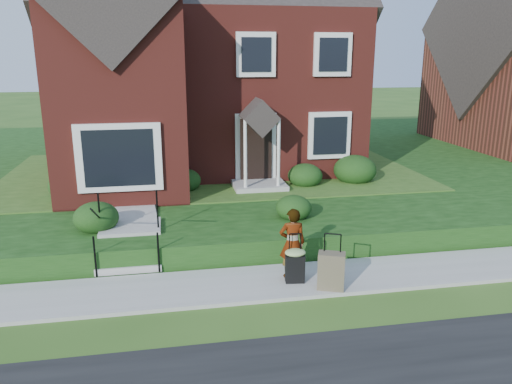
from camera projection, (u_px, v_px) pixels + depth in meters
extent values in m
plane|color=#2D5119|center=(251.00, 286.00, 10.27)|extent=(120.00, 120.00, 0.00)
cube|color=#9E9B93|center=(251.00, 284.00, 10.26)|extent=(60.00, 1.60, 0.08)
cube|color=#14340E|center=(300.00, 159.00, 21.23)|extent=(44.00, 20.00, 0.60)
cube|color=#9E9B93|center=(136.00, 197.00, 14.41)|extent=(1.20, 6.00, 0.06)
cube|color=maroon|center=(206.00, 90.00, 18.88)|extent=(10.00, 8.00, 5.40)
cube|color=maroon|center=(119.00, 103.00, 13.84)|extent=(3.60, 2.40, 5.40)
cube|color=silver|center=(119.00, 157.00, 13.10)|extent=(2.20, 0.30, 1.80)
cube|color=black|center=(256.00, 152.00, 15.68)|extent=(1.00, 0.12, 2.10)
cube|color=black|center=(329.00, 135.00, 15.98)|extent=(1.40, 0.10, 1.50)
cube|color=#9E9B93|center=(129.00, 268.00, 10.75)|extent=(1.40, 0.30, 0.15)
cube|color=#9E9B93|center=(129.00, 256.00, 10.99)|extent=(1.40, 0.30, 0.15)
cube|color=#9E9B93|center=(129.00, 245.00, 11.24)|extent=(1.40, 0.30, 0.15)
cube|color=#9E9B93|center=(130.00, 234.00, 11.48)|extent=(1.40, 0.30, 0.15)
cube|color=#9E9B93|center=(131.00, 226.00, 12.00)|extent=(1.40, 0.80, 0.15)
cylinder|color=black|center=(95.00, 257.00, 10.39)|extent=(0.04, 0.04, 0.90)
cylinder|color=black|center=(99.00, 212.00, 11.37)|extent=(0.04, 0.04, 0.90)
cylinder|color=black|center=(158.00, 252.00, 10.62)|extent=(0.04, 0.04, 0.90)
cylinder|color=black|center=(157.00, 209.00, 11.60)|extent=(0.04, 0.04, 0.90)
ellipsoid|color=black|center=(70.00, 182.00, 14.41)|extent=(1.26, 1.26, 0.88)
ellipsoid|color=black|center=(184.00, 178.00, 15.21)|extent=(1.04, 1.04, 0.73)
ellipsoid|color=black|center=(305.00, 173.00, 15.75)|extent=(1.09, 1.09, 0.77)
ellipsoid|color=black|center=(355.00, 167.00, 16.18)|extent=(1.38, 1.38, 0.97)
ellipsoid|color=black|center=(96.00, 214.00, 11.73)|extent=(1.05, 1.05, 0.74)
ellipsoid|color=black|center=(294.00, 205.00, 12.61)|extent=(0.91, 0.91, 0.64)
imported|color=#999999|center=(292.00, 243.00, 10.32)|extent=(0.57, 0.39, 1.50)
cube|color=black|center=(295.00, 269.00, 10.20)|extent=(0.41, 0.26, 0.59)
cylinder|color=black|center=(296.00, 235.00, 10.01)|extent=(0.24, 0.06, 0.03)
cylinder|color=black|center=(290.00, 246.00, 10.04)|extent=(0.02, 0.02, 0.44)
cylinder|color=black|center=(301.00, 245.00, 10.08)|extent=(0.02, 0.02, 0.44)
cylinder|color=black|center=(288.00, 281.00, 10.25)|extent=(0.05, 0.06, 0.06)
cylinder|color=black|center=(301.00, 280.00, 10.29)|extent=(0.05, 0.06, 0.06)
ellipsoid|color=#91B165|center=(295.00, 252.00, 10.10)|extent=(0.47, 0.40, 0.14)
cube|color=brown|center=(331.00, 271.00, 9.88)|extent=(0.60, 0.47, 0.76)
cylinder|color=black|center=(333.00, 236.00, 9.68)|extent=(0.30, 0.14, 0.03)
cylinder|color=black|center=(325.00, 245.00, 9.70)|extent=(0.02, 0.02, 0.37)
cylinder|color=black|center=(340.00, 244.00, 9.75)|extent=(0.02, 0.02, 0.37)
cylinder|color=black|center=(322.00, 288.00, 9.94)|extent=(0.06, 0.07, 0.06)
cylinder|color=black|center=(339.00, 286.00, 10.00)|extent=(0.06, 0.07, 0.06)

